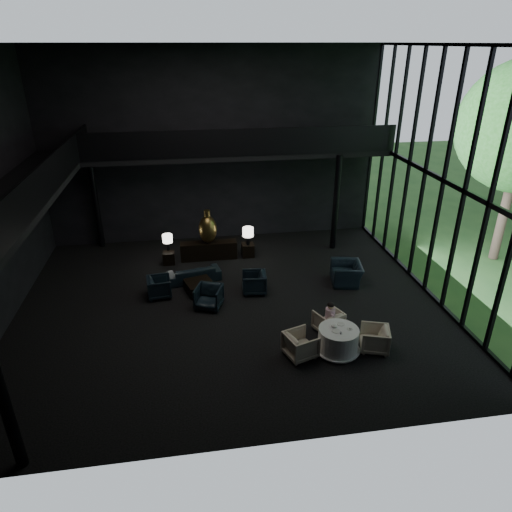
{
  "coord_description": "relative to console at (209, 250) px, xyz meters",
  "views": [
    {
      "loc": [
        -1.21,
        -13.16,
        8.04
      ],
      "look_at": [
        0.93,
        0.5,
        1.51
      ],
      "focal_mm": 32.0,
      "sensor_mm": 36.0,
      "label": 1
    }
  ],
  "objects": [
    {
      "name": "saucer",
      "position": [
        3.54,
        -6.78,
        0.4
      ],
      "size": [
        0.18,
        0.18,
        0.01
      ],
      "primitive_type": "cylinder",
      "rotation": [
        0.0,
        0.0,
        0.14
      ],
      "color": "white",
      "rests_on": "dining_table"
    },
    {
      "name": "side_table_right",
      "position": [
        1.6,
        -0.01,
        -0.09
      ],
      "size": [
        0.49,
        0.49,
        0.54
      ],
      "primitive_type": "cube",
      "color": "black",
      "rests_on": "floor"
    },
    {
      "name": "coffee_table",
      "position": [
        -0.5,
        -2.7,
        -0.16
      ],
      "size": [
        1.12,
        1.12,
        0.4
      ],
      "primitive_type": "cube",
      "rotation": [
        0.0,
        0.0,
        0.3
      ],
      "color": "black",
      "rests_on": "floor"
    },
    {
      "name": "lounge_armchair_east",
      "position": [
        1.4,
        -3.01,
        0.09
      ],
      "size": [
        0.9,
        0.94,
        0.89
      ],
      "primitive_type": "imported",
      "rotation": [
        0.0,
        0.0,
        -1.67
      ],
      "color": "black",
      "rests_on": "floor"
    },
    {
      "name": "bronze_urn",
      "position": [
        0.0,
        -0.02,
        0.94
      ],
      "size": [
        0.73,
        0.73,
        1.35
      ],
      "color": "olive",
      "rests_on": "console"
    },
    {
      "name": "railing_back",
      "position": [
        1.51,
        0.26,
        4.24
      ],
      "size": [
        12.0,
        0.06,
        1.0
      ],
      "primitive_type": "cube",
      "color": "black",
      "rests_on": "mezzanine_back"
    },
    {
      "name": "column_sw",
      "position": [
        -4.49,
        -9.44,
        1.64
      ],
      "size": [
        0.24,
        0.24,
        4.0
      ],
      "primitive_type": "cylinder",
      "color": "black",
      "rests_on": "floor"
    },
    {
      "name": "mezzanine_back",
      "position": [
        1.51,
        1.26,
        3.64
      ],
      "size": [
        12.0,
        2.0,
        0.25
      ],
      "primitive_type": "cube",
      "color": "black",
      "rests_on": "wall_back"
    },
    {
      "name": "plate_a",
      "position": [
        3.12,
        -6.82,
        0.4
      ],
      "size": [
        0.25,
        0.25,
        0.01
      ],
      "primitive_type": "cylinder",
      "rotation": [
        0.0,
        0.0,
        0.07
      ],
      "color": "white",
      "rests_on": "dining_table"
    },
    {
      "name": "dining_chair_north",
      "position": [
        3.27,
        -5.71,
        0.01
      ],
      "size": [
        0.93,
        0.91,
        0.75
      ],
      "primitive_type": "imported",
      "rotation": [
        0.0,
        0.0,
        3.54
      ],
      "color": "#A0978B",
      "rests_on": "floor"
    },
    {
      "name": "dining_table",
      "position": [
        3.24,
        -6.75,
        -0.03
      ],
      "size": [
        1.29,
        1.29,
        0.75
      ],
      "color": "white",
      "rests_on": "floor"
    },
    {
      "name": "table_lamp_left",
      "position": [
        -1.6,
        -0.02,
        0.61
      ],
      "size": [
        0.4,
        0.4,
        0.66
      ],
      "color": "black",
      "rests_on": "side_table_left"
    },
    {
      "name": "cereal_bowl",
      "position": [
        3.13,
        -6.63,
        0.43
      ],
      "size": [
        0.17,
        0.17,
        0.08
      ],
      "primitive_type": "ellipsoid",
      "color": "white",
      "rests_on": "dining_table"
    },
    {
      "name": "wall_front",
      "position": [
        0.51,
        -9.74,
        3.64
      ],
      "size": [
        14.0,
        0.04,
        8.0
      ],
      "primitive_type": "cube",
      "color": "black",
      "rests_on": "ground"
    },
    {
      "name": "coffee_cup",
      "position": [
        3.55,
        -6.8,
        0.43
      ],
      "size": [
        0.09,
        0.09,
        0.05
      ],
      "primitive_type": "cylinder",
      "rotation": [
        0.0,
        0.0,
        0.3
      ],
      "color": "white",
      "rests_on": "saucer"
    },
    {
      "name": "ceiling",
      "position": [
        0.51,
        -3.74,
        7.64
      ],
      "size": [
        14.0,
        12.0,
        0.02
      ],
      "primitive_type": "cube",
      "color": "black",
      "rests_on": "ground"
    },
    {
      "name": "side_table_left",
      "position": [
        -1.6,
        -0.23,
        -0.11
      ],
      "size": [
        0.45,
        0.45,
        0.5
      ],
      "primitive_type": "cube",
      "color": "black",
      "rests_on": "floor"
    },
    {
      "name": "wall_back",
      "position": [
        0.51,
        2.26,
        3.64
      ],
      "size": [
        14.0,
        0.04,
        8.0
      ],
      "primitive_type": "cube",
      "color": "black",
      "rests_on": "ground"
    },
    {
      "name": "console",
      "position": [
        0.0,
        0.0,
        0.0
      ],
      "size": [
        2.27,
        0.52,
        0.72
      ],
      "primitive_type": "cube",
      "color": "black",
      "rests_on": "floor"
    },
    {
      "name": "lounge_armchair_west",
      "position": [
        -1.88,
        -2.8,
        0.05
      ],
      "size": [
        0.84,
        0.88,
        0.83
      ],
      "primitive_type": "imported",
      "rotation": [
        0.0,
        0.0,
        1.68
      ],
      "color": "black",
      "rests_on": "floor"
    },
    {
      "name": "column_ne",
      "position": [
        5.31,
        0.26,
        1.64
      ],
      "size": [
        0.24,
        0.24,
        4.0
      ],
      "primitive_type": "cylinder",
      "color": "black",
      "rests_on": "floor"
    },
    {
      "name": "dining_chair_east",
      "position": [
        4.29,
        -6.82,
        0.05
      ],
      "size": [
        0.95,
        0.98,
        0.81
      ],
      "primitive_type": "imported",
      "rotation": [
        0.0,
        0.0,
        -1.88
      ],
      "color": "#AEA9A4",
      "rests_on": "floor"
    },
    {
      "name": "lounge_armchair_south",
      "position": [
        -0.23,
        -3.78,
        0.1
      ],
      "size": [
        1.13,
        1.1,
        0.92
      ],
      "primitive_type": "imported",
      "rotation": [
        0.0,
        0.0,
        -0.36
      ],
      "color": "black",
      "rests_on": "floor"
    },
    {
      "name": "table_lamp_right",
      "position": [
        1.6,
        -0.09,
        0.71
      ],
      "size": [
        0.44,
        0.44,
        0.74
      ],
      "color": "black",
      "rests_on": "side_table_right"
    },
    {
      "name": "column_nw",
      "position": [
        -4.49,
        1.96,
        1.64
      ],
      "size": [
        0.24,
        0.24,
        4.0
      ],
      "primitive_type": "cylinder",
      "color": "black",
      "rests_on": "floor"
    },
    {
      "name": "mezzanine_left",
      "position": [
        -5.49,
        -3.74,
        3.64
      ],
      "size": [
        2.0,
        12.0,
        0.25
      ],
      "primitive_type": "cube",
      "color": "black",
      "rests_on": "wall_left"
    },
    {
      "name": "dining_chair_west",
      "position": [
        2.14,
        -6.79,
        0.08
      ],
      "size": [
        1.02,
        1.06,
        0.87
      ],
      "primitive_type": "imported",
      "rotation": [
        0.0,
        0.0,
        1.89
      ],
      "color": "#A18F7D",
      "rests_on": "floor"
    },
    {
      "name": "cream_pot",
      "position": [
        3.21,
        -6.97,
        0.42
      ],
      "size": [
        0.06,
        0.06,
        0.06
      ],
      "primitive_type": "cylinder",
      "rotation": [
        0.0,
        0.0,
        0.04
      ],
      "color": "#99999E",
      "rests_on": "dining_table"
    },
    {
      "name": "child",
      "position": [
        3.27,
        -5.84,
        0.4
      ],
      "size": [
        0.29,
        0.29,
        0.62
      ],
      "rotation": [
        0.0,
        0.0,
        3.14
      ],
      "color": "beige",
      "rests_on": "dining_chair_north"
    },
    {
      "name": "plate_b",
      "position": [
        3.37,
        -6.52,
        0.4
      ],
      "size": [
        0.26,
        0.26,
        0.01
      ],
      "primitive_type": "cylinder",
      "rotation": [
        0.0,
        0.0,
        0.31
      ],
      "color": "white",
      "rests_on": "dining_table"
    },
    {
      "name": "floor",
      "position": [
        0.51,
        -3.74,
        -0.36
      ],
      "size": [
        14.0,
        12.0,
        0.02
      ],
      "primitive_type": "cube",
      "color": "black",
      "rests_on": "ground"
    },
    {
      "name": "railing_left",
      "position": [
        -4.49,
        -3.74,
        4.24
      ],
      "size": [
        0.06,
        12.0,
        1.0
      ],
      "primitive_type": "cube",
      "color": "black",
      "rests_on": "mezzanine_left"
    },
    {
      "name": "window_armchair",
      "position": [
        4.83,
        -2.85,
        0.21
      ],
      "size": [
        1.07,
        1.44,
        1.15
      ],
      "primitive_type": "imported",
      "rotation": [
        0.0,
        0.0,
        -1.75
      ],
      "color": "black",
      "rests_on": "floor"
    },
    {
      "name": "curtain_wall",
      "position": [
        7.46,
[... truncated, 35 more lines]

